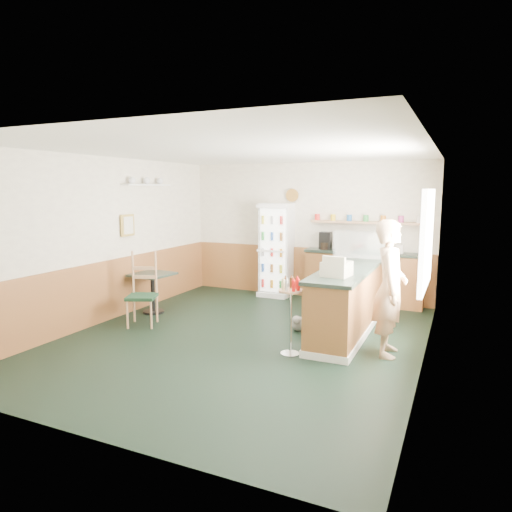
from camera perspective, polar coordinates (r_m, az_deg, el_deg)
The scene contains 13 objects.
ground at distance 6.82m, azimuth -1.78°, elevation -10.23°, with size 6.00×6.00×0.00m, color black.
room_envelope at distance 7.25m, azimuth -0.90°, elevation 3.23°, with size 5.04×6.02×2.72m.
service_counter at distance 7.24m, azimuth 11.73°, elevation -5.50°, with size 0.68×3.01×1.01m.
back_counter at distance 8.91m, azimuth 13.18°, elevation -2.38°, with size 2.24×0.42×1.69m.
drinks_fridge at distance 9.28m, azimuth 2.51°, elevation 0.74°, with size 0.62×0.53×1.89m.
display_case at distance 7.73m, azimuth 12.96°, elevation 1.26°, with size 0.84×0.44×0.48m.
cash_register at distance 6.23m, azimuth 10.04°, elevation -1.59°, with size 0.34×0.36×0.20m, color beige.
shopkeeper at distance 6.19m, azimuth 16.41°, elevation -3.90°, with size 0.60×0.43×1.79m, color tan.
condiment_stand at distance 6.00m, azimuth 4.34°, elevation -6.13°, with size 0.33×0.33×1.02m.
newspaper_rack at distance 7.19m, azimuth 8.79°, elevation -4.33°, with size 0.10×0.48×0.76m.
cafe_table at distance 8.24m, azimuth -12.79°, elevation -3.56°, with size 0.70×0.70×0.71m.
cafe_chair at distance 7.57m, azimuth -13.67°, elevation -3.75°, with size 0.57×0.58×1.18m.
dog_doorstop at distance 7.13m, azimuth 5.31°, elevation -8.35°, with size 0.22×0.29×0.27m.
Camera 1 is at (2.85, -5.80, 2.17)m, focal length 32.00 mm.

